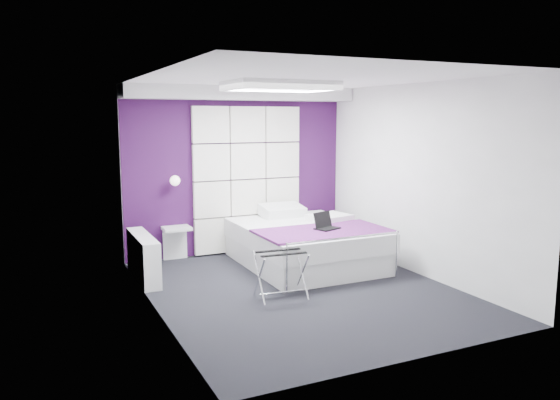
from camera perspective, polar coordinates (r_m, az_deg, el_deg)
name	(u,v)px	position (r m, az deg, el deg)	size (l,w,h in m)	color
floor	(301,290)	(6.94, 2.18, -9.36)	(4.40, 4.40, 0.00)	black
ceiling	(302,78)	(6.61, 2.31, 12.60)	(4.40, 4.40, 0.00)	white
wall_back	(238,171)	(8.65, -4.46, 3.03)	(3.60, 3.60, 0.00)	silver
wall_left	(153,196)	(6.05, -13.09, 0.40)	(4.40, 4.40, 0.00)	silver
wall_right	(419,180)	(7.64, 14.33, 2.04)	(4.40, 4.40, 0.00)	silver
accent_wall	(238,171)	(8.64, -4.44, 3.02)	(3.58, 0.02, 2.58)	#320D3A
soffit	(242,93)	(8.39, -3.95, 11.06)	(3.58, 0.50, 0.20)	silver
headboard	(248,179)	(8.66, -3.38, 2.18)	(1.80, 0.08, 2.30)	silver
skylight	(280,85)	(7.15, 0.05, 11.91)	(1.36, 0.86, 0.12)	white
wall_lamp	(174,180)	(8.22, -10.98, 2.03)	(0.15, 0.15, 0.15)	white
radiator	(143,257)	(7.51, -14.10, -5.82)	(0.22, 1.20, 0.60)	silver
bed	(304,243)	(8.02, 2.57, -4.48)	(1.80, 2.18, 0.76)	silver
nightstand	(177,228)	(8.29, -10.74, -2.94)	(0.41, 0.32, 0.05)	silver
luggage_rack	(281,275)	(6.58, 0.10, -7.80)	(0.57, 0.42, 0.56)	silver
laptop	(326,225)	(7.58, 4.80, -2.58)	(0.33, 0.23, 0.24)	black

